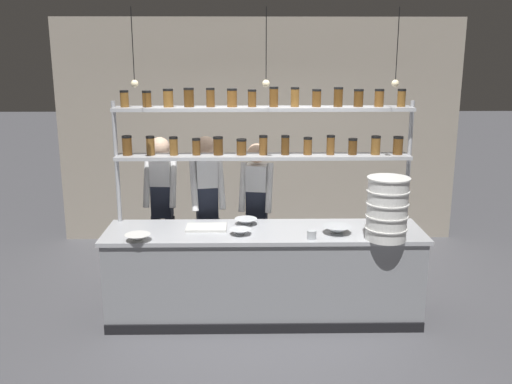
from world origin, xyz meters
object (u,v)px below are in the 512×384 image
(chef_right, at_px, (257,207))
(cutting_board, at_px, (206,228))
(prep_bowl_near_right, at_px, (337,230))
(chef_center, at_px, (207,204))
(prep_bowl_center_back, at_px, (138,238))
(prep_bowl_near_left, at_px, (240,232))
(prep_bowl_center_front, at_px, (246,222))
(container_stack, at_px, (387,209))
(serving_cup_front, at_px, (312,235))
(chef_left, at_px, (162,202))
(spice_shelf_unit, at_px, (263,135))

(chef_right, relative_size, cutting_board, 4.17)
(cutting_board, relative_size, prep_bowl_near_right, 1.43)
(chef_center, relative_size, prep_bowl_near_right, 6.31)
(cutting_board, height_order, prep_bowl_center_back, prep_bowl_center_back)
(chef_right, height_order, prep_bowl_center_back, chef_right)
(prep_bowl_near_left, distance_m, prep_bowl_center_front, 0.33)
(container_stack, bearing_deg, serving_cup_front, 177.78)
(container_stack, distance_m, serving_cup_front, 0.74)
(chef_left, distance_m, serving_cup_front, 1.88)
(prep_bowl_center_back, xyz_separation_m, prep_bowl_near_right, (1.88, 0.19, 0.01))
(spice_shelf_unit, relative_size, prep_bowl_near_right, 10.78)
(chef_left, height_order, container_stack, chef_left)
(chef_center, xyz_separation_m, container_stack, (1.73, -0.90, 0.19))
(cutting_board, distance_m, prep_bowl_near_right, 1.28)
(chef_left, xyz_separation_m, serving_cup_front, (1.55, -1.06, -0.04))
(cutting_board, height_order, prep_bowl_center_front, prep_bowl_center_front)
(prep_bowl_center_front, height_order, serving_cup_front, serving_cup_front)
(prep_bowl_near_left, distance_m, prep_bowl_near_right, 0.93)
(chef_left, bearing_deg, prep_bowl_near_left, -43.15)
(cutting_board, distance_m, prep_bowl_near_left, 0.39)
(chef_center, bearing_deg, prep_bowl_center_front, -57.16)
(prep_bowl_center_back, bearing_deg, prep_bowl_near_left, 10.18)
(prep_bowl_near_left, distance_m, prep_bowl_center_back, 0.96)
(prep_bowl_center_back, distance_m, prep_bowl_near_right, 1.89)
(prep_bowl_center_front, distance_m, prep_bowl_center_back, 1.12)
(prep_bowl_near_right, bearing_deg, prep_bowl_center_front, 160.80)
(cutting_board, distance_m, prep_bowl_center_back, 0.71)
(chef_right, bearing_deg, chef_center, -161.63)
(chef_center, height_order, cutting_board, chef_center)
(serving_cup_front, bearing_deg, prep_bowl_center_back, -178.65)
(chef_center, bearing_deg, spice_shelf_unit, -36.98)
(spice_shelf_unit, bearing_deg, prep_bowl_near_right, -32.60)
(spice_shelf_unit, bearing_deg, prep_bowl_center_front, -141.38)
(container_stack, relative_size, cutting_board, 1.48)
(prep_bowl_near_left, bearing_deg, spice_shelf_unit, 63.85)
(chef_left, relative_size, chef_right, 1.03)
(chef_center, bearing_deg, chef_right, -3.10)
(chef_left, relative_size, serving_cup_front, 19.47)
(chef_right, bearing_deg, cutting_board, -119.43)
(prep_bowl_center_front, bearing_deg, chef_left, 147.25)
(chef_center, xyz_separation_m, prep_bowl_center_front, (0.42, -0.42, -0.08))
(serving_cup_front, bearing_deg, prep_bowl_near_right, 30.36)
(spice_shelf_unit, height_order, prep_bowl_near_right, spice_shelf_unit)
(spice_shelf_unit, height_order, prep_bowl_center_front, spice_shelf_unit)
(spice_shelf_unit, bearing_deg, serving_cup_front, -53.91)
(cutting_board, bearing_deg, container_stack, -11.81)
(chef_center, xyz_separation_m, prep_bowl_near_left, (0.37, -0.75, -0.08))
(chef_right, bearing_deg, serving_cup_front, -53.40)
(spice_shelf_unit, xyz_separation_m, prep_bowl_center_back, (-1.18, -0.64, -0.87))
(chef_left, distance_m, prep_bowl_near_left, 1.28)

